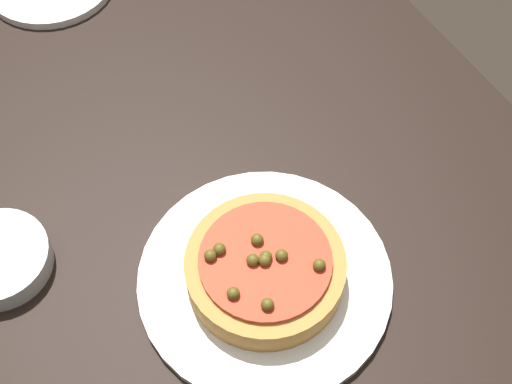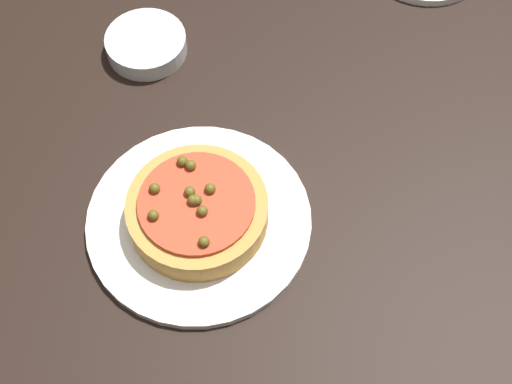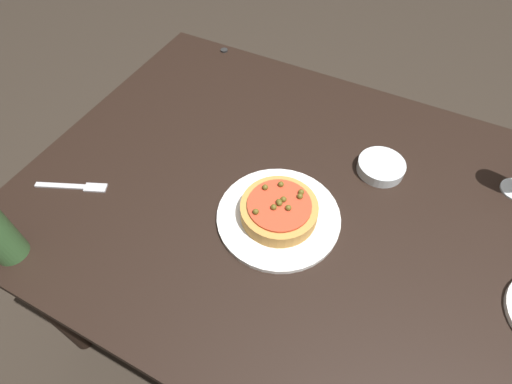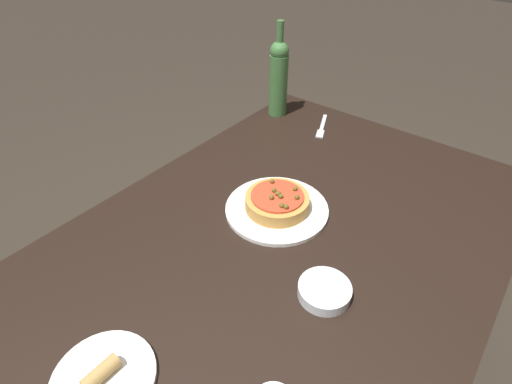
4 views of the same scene
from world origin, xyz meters
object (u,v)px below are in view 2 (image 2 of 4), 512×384
at_px(dining_table, 204,178).
at_px(pizza, 197,210).
at_px(side_bowl, 146,44).
at_px(dinner_plate, 199,221).

height_order(dining_table, pizza, pizza).
height_order(pizza, side_bowl, pizza).
xyz_separation_m(pizza, side_bowl, (-0.17, -0.25, -0.02)).
bearing_deg(pizza, dining_table, -139.26).
xyz_separation_m(dining_table, side_bowl, (-0.08, -0.18, 0.09)).
bearing_deg(pizza, dinner_plate, 101.94).
bearing_deg(side_bowl, pizza, 56.19).
relative_size(pizza, side_bowl, 1.49).
relative_size(dining_table, dinner_plate, 5.15).
distance_m(dining_table, dinner_plate, 0.15).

